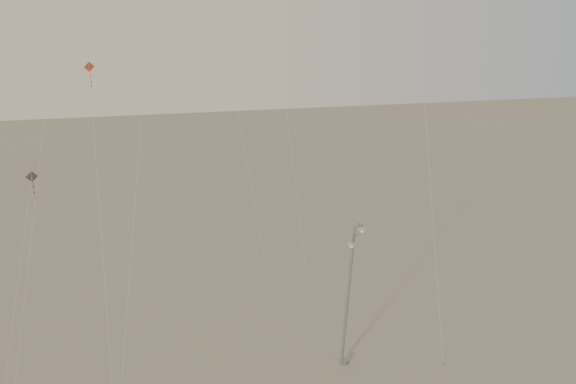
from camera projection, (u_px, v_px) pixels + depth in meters
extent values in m
cylinder|color=#999BA1|center=(345.00, 361.00, 34.94)|extent=(0.44, 0.44, 0.30)
cylinder|color=#999BA1|center=(348.00, 298.00, 33.39)|extent=(0.65, 0.18, 9.32)
cylinder|color=#999BA1|center=(359.00, 225.00, 31.85)|extent=(0.14, 0.14, 0.18)
cylinder|color=#999BA1|center=(361.00, 226.00, 32.10)|extent=(0.41, 0.39, 0.07)
cylinder|color=#999BA1|center=(363.00, 227.00, 32.34)|extent=(0.06, 0.06, 0.30)
ellipsoid|color=#B6B6B1|center=(362.00, 229.00, 32.39)|extent=(0.52, 0.52, 0.18)
cylinder|color=#999BA1|center=(355.00, 236.00, 31.85)|extent=(0.52, 0.41, 0.07)
cylinder|color=#999BA1|center=(352.00, 241.00, 31.71)|extent=(0.06, 0.06, 0.40)
ellipsoid|color=#B6B6B1|center=(352.00, 244.00, 31.78)|extent=(0.52, 0.52, 0.18)
cylinder|color=beige|center=(52.00, 46.00, 29.21)|extent=(8.32, 6.07, 38.27)
cylinder|color=beige|center=(138.00, 162.00, 31.19)|extent=(3.77, 14.77, 25.75)
cylinder|color=beige|center=(278.00, 42.00, 40.28)|extent=(2.99, 8.48, 36.64)
cylinder|color=#999BA1|center=(309.00, 293.00, 42.98)|extent=(0.06, 0.06, 0.10)
cube|color=maroon|center=(89.00, 67.00, 31.16)|extent=(0.61, 0.23, 0.59)
cylinder|color=maroon|center=(91.00, 80.00, 31.54)|extent=(0.04, 0.15, 0.92)
cylinder|color=beige|center=(103.00, 260.00, 28.62)|extent=(0.76, 12.36, 17.86)
cylinder|color=beige|center=(427.00, 135.00, 36.13)|extent=(1.16, 12.31, 26.17)
cylinder|color=#999BA1|center=(443.00, 364.00, 34.87)|extent=(0.06, 0.06, 0.10)
cylinder|color=beige|center=(232.00, 81.00, 45.91)|extent=(3.60, 9.42, 29.54)
cylinder|color=#999BA1|center=(266.00, 266.00, 47.00)|extent=(0.06, 0.06, 0.10)
cube|color=#2D2A25|center=(32.00, 177.00, 31.01)|extent=(0.71, 0.24, 0.67)
cylinder|color=#2D2A25|center=(34.00, 190.00, 31.43)|extent=(0.06, 0.18, 1.10)
cylinder|color=beige|center=(16.00, 298.00, 30.60)|extent=(2.42, 4.96, 12.17)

